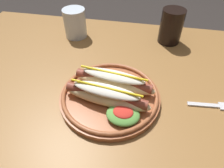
% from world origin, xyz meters
% --- Properties ---
extents(dining_table, '(1.22, 0.82, 0.74)m').
position_xyz_m(dining_table, '(0.00, 0.00, 0.63)').
color(dining_table, olive).
rests_on(dining_table, ground_plane).
extents(hot_dog_plate, '(0.28, 0.28, 0.08)m').
position_xyz_m(hot_dog_plate, '(0.03, -0.07, 0.77)').
color(hot_dog_plate, '#9E5633').
rests_on(hot_dog_plate, dining_table).
extents(fork, '(0.12, 0.03, 0.00)m').
position_xyz_m(fork, '(0.31, -0.04, 0.74)').
color(fork, silver).
rests_on(fork, dining_table).
extents(soda_cup, '(0.08, 0.08, 0.13)m').
position_xyz_m(soda_cup, '(0.19, 0.28, 0.80)').
color(soda_cup, black).
rests_on(soda_cup, dining_table).
extents(water_cup, '(0.09, 0.09, 0.11)m').
position_xyz_m(water_cup, '(-0.17, 0.26, 0.80)').
color(water_cup, silver).
rests_on(water_cup, dining_table).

